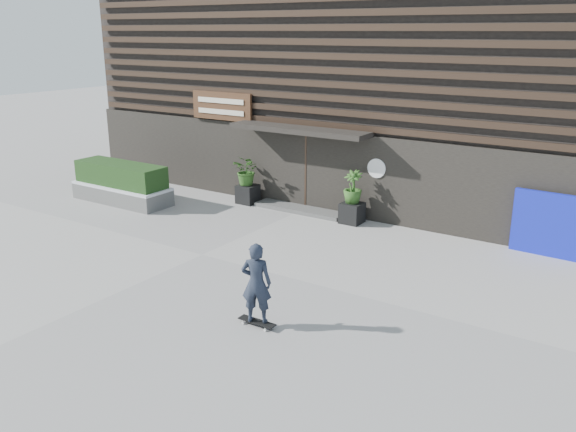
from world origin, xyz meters
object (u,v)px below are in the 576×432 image
Objects in this scene: planter_pot_left at (248,194)px; raised_bed at (122,194)px; planter_pot_right at (352,213)px; blue_tarp at (548,225)px; skateboarder at (256,283)px.

planter_pot_left reaches higher than raised_bed.
planter_pot_right is 0.17× the size of raised_bed.
blue_tarp reaches higher than raised_bed.
blue_tarp is 1.03× the size of skateboarder.
blue_tarp is at bearing 3.27° from planter_pot_right.
planter_pot_left is 8.54m from skateboarder.
planter_pot_left is 9.07m from blue_tarp.
skateboarder is (-3.76, -6.98, 0.06)m from blue_tarp.
skateboarder is (5.29, -6.68, 0.57)m from planter_pot_left.
blue_tarp is at bearing 61.65° from skateboarder.
planter_pot_left is 0.17× the size of raised_bed.
skateboarder is at bearing -77.45° from planter_pot_right.
blue_tarp reaches higher than planter_pot_left.
skateboarder is at bearing -51.63° from planter_pot_left.
planter_pot_right is at bearing -174.41° from blue_tarp.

